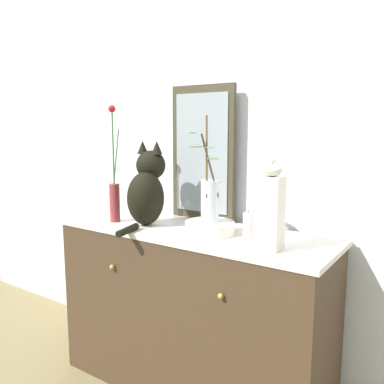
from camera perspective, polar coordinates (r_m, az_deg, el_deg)
The scene contains 9 objects.
wall_back at distance 2.18m, azimuth 4.64°, elevation 8.51°, with size 4.40×0.08×2.60m, color silver.
sideboard at distance 2.12m, azimuth -0.00°, elevation -16.12°, with size 1.38×0.49×0.83m.
mirror_leaning at distance 2.14m, azimuth 1.49°, elevation 5.40°, with size 0.37×0.03×0.70m.
cat_sitting at distance 2.05m, azimuth -6.33°, elevation 0.43°, with size 0.22×0.39×0.42m.
vase_slim_green at distance 2.14m, azimuth -10.75°, elevation -0.19°, with size 0.07×0.05×0.59m.
bowl_porcelain at distance 1.89m, azimuth 2.50°, elevation -4.99°, with size 0.23×0.23×0.06m, color silver.
vase_glass_clear at distance 1.85m, azimuth 2.47°, elevation -0.74°, with size 0.17×0.14×0.48m.
jar_lidded_porcelain at distance 1.65m, azimuth 10.94°, elevation -2.20°, with size 0.09×0.09×0.37m.
candle_pillar at distance 1.85m, azimuth 7.81°, elevation -4.56°, with size 0.04×0.04×0.12m.
Camera 1 is at (1.08, -1.58, 1.32)m, focal length 38.25 mm.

